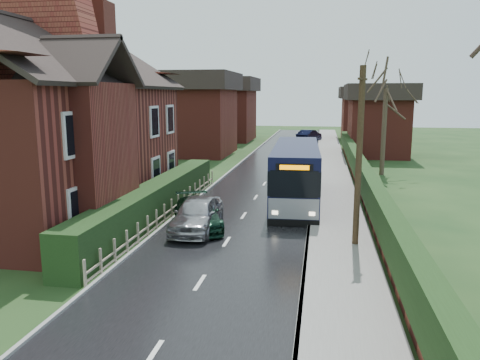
% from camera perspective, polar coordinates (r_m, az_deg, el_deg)
% --- Properties ---
extents(ground, '(140.00, 140.00, 0.00)m').
position_cam_1_polar(ground, '(16.18, -3.09, -9.74)').
color(ground, '#334D21').
rests_on(ground, ground).
extents(road, '(6.00, 100.00, 0.02)m').
position_cam_1_polar(road, '(25.64, 1.92, -2.13)').
color(road, black).
rests_on(road, ground).
extents(pavement, '(2.50, 100.00, 0.14)m').
position_cam_1_polar(pavement, '(25.41, 11.46, -2.31)').
color(pavement, slate).
rests_on(pavement, ground).
extents(kerb_right, '(0.12, 100.00, 0.14)m').
position_cam_1_polar(kerb_right, '(25.40, 8.76, -2.23)').
color(kerb_right, gray).
rests_on(kerb_right, ground).
extents(kerb_left, '(0.12, 100.00, 0.10)m').
position_cam_1_polar(kerb_left, '(26.22, -4.70, -1.79)').
color(kerb_left, gray).
rests_on(kerb_left, ground).
extents(front_hedge, '(1.20, 16.00, 1.60)m').
position_cam_1_polar(front_hedge, '(21.65, -10.23, -2.50)').
color(front_hedge, black).
rests_on(front_hedge, ground).
extents(picket_fence, '(0.10, 16.00, 0.90)m').
position_cam_1_polar(picket_fence, '(21.49, -8.32, -3.50)').
color(picket_fence, gray).
rests_on(picket_fence, ground).
extents(right_wall_hedge, '(0.60, 50.00, 1.80)m').
position_cam_1_polar(right_wall_hedge, '(25.32, 15.05, -0.32)').
color(right_wall_hedge, maroon).
rests_on(right_wall_hedge, ground).
extents(brick_house, '(9.30, 14.60, 10.30)m').
position_cam_1_polar(brick_house, '(23.09, -22.14, 6.68)').
color(brick_house, maroon).
rests_on(brick_house, ground).
extents(bus, '(2.61, 9.90, 2.98)m').
position_cam_1_polar(bus, '(24.51, 6.83, 0.71)').
color(bus, black).
rests_on(bus, ground).
extents(car_silver, '(1.77, 4.22, 1.43)m').
position_cam_1_polar(car_silver, '(19.40, -5.23, -4.14)').
color(car_silver, '#A9A8AD').
rests_on(car_silver, ground).
extents(car_green, '(3.21, 4.53, 1.22)m').
position_cam_1_polar(car_green, '(19.81, -5.22, -4.14)').
color(car_green, black).
rests_on(car_green, ground).
extents(car_distant, '(3.05, 4.66, 1.45)m').
position_cam_1_polar(car_distant, '(56.65, 8.42, 5.36)').
color(car_distant, black).
rests_on(car_distant, ground).
extents(bus_stop_sign, '(0.19, 0.41, 2.75)m').
position_cam_1_polar(bus_stop_sign, '(20.57, 9.02, -0.24)').
color(bus_stop_sign, slate).
rests_on(bus_stop_sign, ground).
extents(telegraph_pole, '(0.39, 0.81, 6.56)m').
position_cam_1_polar(telegraph_pole, '(17.26, 14.30, 2.60)').
color(telegraph_pole, '#2E2214').
rests_on(telegraph_pole, ground).
extents(tree_right_far, '(4.42, 4.42, 8.54)m').
position_cam_1_polar(tree_right_far, '(33.98, 17.43, 11.28)').
color(tree_right_far, '#3B2D22').
rests_on(tree_right_far, ground).
extents(tree_house_side, '(3.90, 3.90, 8.86)m').
position_cam_1_polar(tree_house_side, '(30.05, -15.85, 12.01)').
color(tree_house_side, '#3E2D24').
rests_on(tree_house_side, ground).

